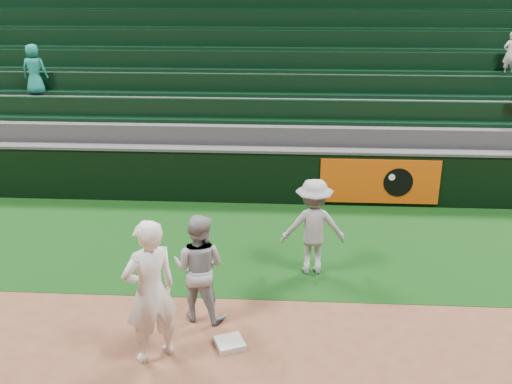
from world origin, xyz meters
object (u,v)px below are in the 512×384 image
first_base (230,343)px  base_coach (313,227)px  baserunner (199,268)px  first_baseman (150,292)px

first_base → base_coach: bearing=61.9°
baserunner → base_coach: 2.29m
base_coach → baserunner: bearing=37.6°
base_coach → first_baseman: bearing=45.1°
first_base → first_baseman: 1.40m
first_base → base_coach: 2.66m
first_base → baserunner: size_ratio=0.22×
first_baseman → base_coach: 3.34m
first_base → baserunner: baserunner is taller
first_base → base_coach: base_coach is taller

